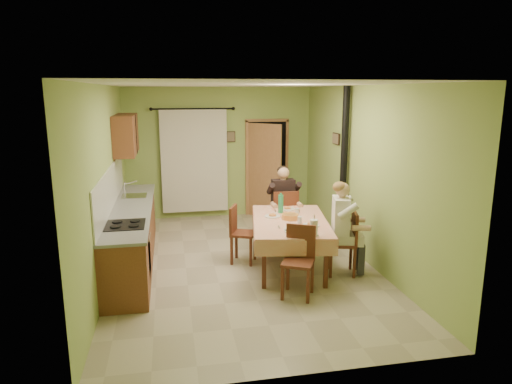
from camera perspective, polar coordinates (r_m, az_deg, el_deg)
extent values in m
cube|color=tan|center=(7.39, -1.78, -8.98)|extent=(4.00, 6.00, 0.01)
cube|color=#96B15B|center=(9.94, -4.60, 4.89)|extent=(4.00, 0.04, 2.80)
cube|color=#96B15B|center=(4.16, 4.73, -5.82)|extent=(4.00, 0.04, 2.80)
cube|color=#96B15B|center=(6.98, -18.29, 1.08)|extent=(0.04, 6.00, 2.80)
cube|color=#96B15B|center=(7.57, 13.27, 2.23)|extent=(0.04, 6.00, 2.80)
cube|color=white|center=(6.88, -1.94, 13.27)|extent=(4.00, 6.00, 0.04)
cube|color=brown|center=(7.57, -15.17, -5.38)|extent=(0.60, 3.60, 0.88)
cube|color=gray|center=(7.44, -15.37, -2.00)|extent=(0.64, 3.64, 0.04)
cube|color=white|center=(7.40, -17.71, 0.39)|extent=(0.02, 3.60, 0.66)
cube|color=silver|center=(8.22, -14.97, -0.53)|extent=(0.42, 0.42, 0.03)
cube|color=black|center=(6.48, -16.01, -3.96)|extent=(0.52, 0.56, 0.02)
cube|color=black|center=(6.60, -13.19, -7.83)|extent=(0.01, 0.55, 0.55)
cube|color=brown|center=(8.56, -15.95, 6.94)|extent=(0.35, 1.40, 0.70)
cylinder|color=black|center=(9.70, -7.90, 10.26)|extent=(1.70, 0.04, 0.04)
cube|color=silver|center=(9.82, -7.71, 3.84)|extent=(1.40, 0.06, 2.20)
cube|color=black|center=(10.15, 1.36, 2.97)|extent=(0.84, 0.03, 2.06)
cube|color=#A16B43|center=(10.05, -1.14, 2.87)|extent=(0.06, 0.06, 2.12)
cube|color=#A16B43|center=(10.24, 3.84, 3.03)|extent=(0.06, 0.06, 2.12)
cube|color=#A16B43|center=(10.02, 1.41, 8.95)|extent=(0.96, 0.06, 0.06)
cube|color=#A16B43|center=(9.83, 1.07, 2.60)|extent=(0.62, 0.60, 2.04)
cube|color=tan|center=(7.08, 4.29, -3.66)|extent=(1.43, 2.05, 0.04)
cube|color=tan|center=(6.22, 5.08, -7.05)|extent=(1.11, 0.21, 0.22)
cube|color=tan|center=(8.01, 3.65, -2.55)|extent=(1.11, 0.21, 0.22)
cube|color=tan|center=(7.08, -0.27, -4.55)|extent=(0.34, 1.86, 0.22)
cube|color=tan|center=(7.18, 8.75, -4.45)|extent=(0.34, 1.86, 0.22)
cylinder|color=white|center=(7.68, 3.92, -2.15)|extent=(0.25, 0.25, 0.02)
ellipsoid|color=#CC7233|center=(7.67, 3.93, -2.00)|extent=(0.12, 0.12, 0.05)
cylinder|color=white|center=(6.48, 4.65, -4.93)|extent=(0.25, 0.25, 0.02)
ellipsoid|color=#CC7233|center=(6.48, 4.65, -4.75)|extent=(0.12, 0.12, 0.05)
cylinder|color=white|center=(6.81, 6.92, -4.13)|extent=(0.25, 0.25, 0.02)
ellipsoid|color=#CC7233|center=(6.80, 6.93, -3.96)|extent=(0.12, 0.12, 0.05)
cylinder|color=white|center=(7.23, 2.07, -3.05)|extent=(0.25, 0.25, 0.02)
ellipsoid|color=#CC7233|center=(7.23, 2.07, -2.89)|extent=(0.12, 0.12, 0.05)
cylinder|color=#EE9940|center=(7.11, 4.26, -3.09)|extent=(0.26, 0.26, 0.08)
cylinder|color=white|center=(6.55, 4.74, -4.75)|extent=(0.28, 0.28, 0.02)
cube|color=tan|center=(6.54, 4.74, -4.59)|extent=(0.06, 0.07, 0.03)
cube|color=tan|center=(6.53, 4.87, -4.62)|extent=(0.07, 0.06, 0.03)
cube|color=tan|center=(6.48, 5.05, -4.74)|extent=(0.07, 0.07, 0.03)
cube|color=tan|center=(6.51, 5.11, -4.67)|extent=(0.06, 0.07, 0.03)
cube|color=tan|center=(6.59, 4.83, -4.46)|extent=(0.05, 0.07, 0.03)
cube|color=tan|center=(6.53, 4.51, -4.59)|extent=(0.07, 0.06, 0.03)
cube|color=tan|center=(6.55, 4.50, -4.54)|extent=(0.07, 0.05, 0.03)
cylinder|color=silver|center=(6.91, 5.48, -3.48)|extent=(0.07, 0.07, 0.10)
cylinder|color=silver|center=(7.40, 5.17, -2.41)|extent=(0.07, 0.07, 0.10)
cylinder|color=white|center=(6.31, 7.25, -4.43)|extent=(0.11, 0.11, 0.22)
cylinder|color=silver|center=(6.30, 7.26, -4.17)|extent=(0.02, 0.02, 0.30)
cube|color=#542616|center=(8.21, 3.41, -3.27)|extent=(0.45, 0.45, 0.04)
cube|color=#542616|center=(7.95, 3.79, -1.75)|extent=(0.45, 0.04, 0.51)
cube|color=#542616|center=(6.15, 5.27, -8.78)|extent=(0.54, 0.54, 0.04)
cube|color=#542616|center=(6.23, 5.63, -6.08)|extent=(0.37, 0.22, 0.46)
cube|color=#542616|center=(6.99, 10.65, -6.30)|extent=(0.49, 0.49, 0.04)
cube|color=#542616|center=(6.94, 12.23, -4.33)|extent=(0.13, 0.40, 0.46)
cube|color=#542616|center=(7.32, -1.59, -5.22)|extent=(0.49, 0.49, 0.04)
cube|color=#542616|center=(7.29, -2.87, -3.39)|extent=(0.18, 0.36, 0.42)
cube|color=black|center=(8.09, 3.59, -2.92)|extent=(0.36, 0.40, 0.16)
cube|color=black|center=(8.13, 3.40, -0.30)|extent=(0.40, 0.22, 0.54)
sphere|color=tan|center=(8.04, 3.45, 2.40)|extent=(0.21, 0.21, 0.21)
ellipsoid|color=black|center=(8.07, 3.39, 2.73)|extent=(0.21, 0.21, 0.16)
cube|color=silver|center=(6.98, 11.50, -5.67)|extent=(0.47, 0.44, 0.16)
cube|color=silver|center=(6.86, 10.55, -2.90)|extent=(0.31, 0.44, 0.54)
sphere|color=tan|center=(6.77, 10.76, 0.29)|extent=(0.21, 0.21, 0.21)
ellipsoid|color=olive|center=(6.76, 10.44, 0.62)|extent=(0.21, 0.21, 0.16)
cylinder|color=black|center=(8.08, 10.90, 2.96)|extent=(0.12, 0.12, 2.80)
cylinder|color=black|center=(8.37, 10.55, -5.51)|extent=(0.24, 0.24, 0.30)
cube|color=black|center=(9.90, -3.17, 6.92)|extent=(0.19, 0.03, 0.23)
cube|color=brown|center=(8.60, 9.98, 6.58)|extent=(0.03, 0.31, 0.21)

